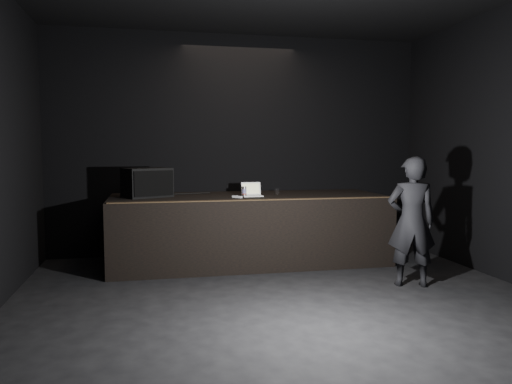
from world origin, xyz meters
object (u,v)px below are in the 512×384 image
Objects in this scene: stage_riser at (248,229)px; person at (411,222)px; laptop at (252,193)px; stage_monitor at (147,183)px; beer_can at (244,192)px.

person reaches higher than stage_riser.
stage_riser is 14.01× the size of laptop.
laptop is 0.18× the size of person.
stage_riser is 2.51× the size of person.
stage_monitor reaches higher than beer_can.
stage_monitor is at bearing 170.24° from beer_can.
stage_monitor reaches higher than stage_riser.
laptop is at bearing -30.11° from stage_monitor.
stage_riser is at bearing -27.89° from person.
stage_riser is 0.56m from laptop.
person is at bearing -39.30° from beer_can.
stage_monitor is (-1.46, 0.03, 0.71)m from stage_riser.
stage_riser is at bearing 103.85° from laptop.
laptop is at bearing -26.26° from person.
beer_can is at bearing -145.85° from laptop.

